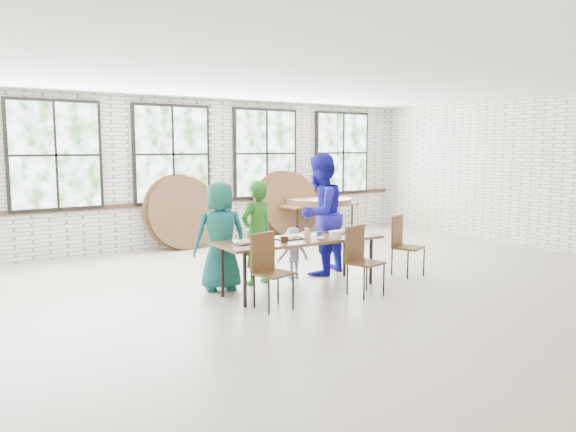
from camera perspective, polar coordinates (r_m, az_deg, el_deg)
name	(u,v)px	position (r m, az deg, el deg)	size (l,w,h in m)	color
room	(172,157)	(11.43, -11.67, 5.92)	(12.00, 12.00, 12.00)	#BCAB95
dining_table	(300,242)	(7.91, 1.24, -2.67)	(2.45, 0.95, 0.74)	brown
chair_near_left	(268,264)	(7.08, -2.05, -4.91)	(0.50, 0.49, 0.95)	#52351B
chair_near_right	(360,254)	(7.78, 7.33, -3.87)	(0.50, 0.48, 0.95)	#52351B
chair_spare	(403,240)	(9.04, 11.56, -2.43)	(0.54, 0.53, 0.95)	#52351B
adult_teal	(220,236)	(7.96, -6.90, -2.04)	(0.76, 0.49, 1.55)	#185B5C
adult_green	(257,233)	(8.26, -3.18, -1.71)	(0.56, 0.37, 1.54)	#25681B
toddler	(293,253)	(8.68, 0.53, -3.77)	(0.51, 0.29, 0.79)	#161542
adult_blue	(320,215)	(8.90, 3.26, 0.15)	(0.93, 0.72, 1.91)	#1817A3
storage_table	(318,206)	(12.71, 3.08, 1.00)	(1.81, 0.78, 0.74)	brown
tabletop_clutter	(309,236)	(7.94, 2.11, -2.08)	(2.01, 0.61, 0.11)	black
round_tops_stacked	(318,201)	(12.70, 3.08, 1.53)	(1.50, 1.50, 0.13)	brown
round_tops_leaning	(237,208)	(11.93, -5.17, 0.82)	(4.18, 0.45, 1.50)	brown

